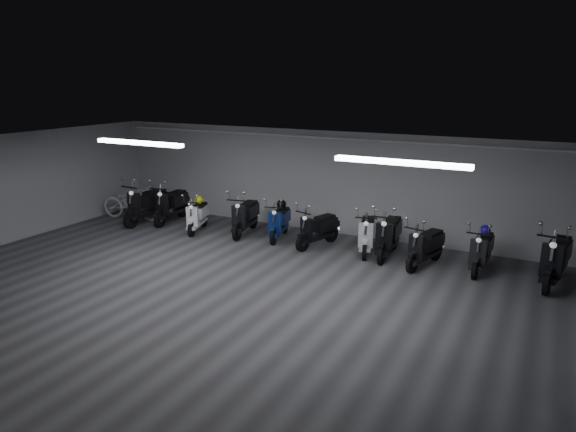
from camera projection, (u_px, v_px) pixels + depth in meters
The scene contains 21 objects.
floor at pixel (229, 297), 10.10m from camera, with size 14.00×10.00×0.01m, color #3D3C3F.
ceiling at pixel (224, 155), 9.37m from camera, with size 14.00×10.00×0.01m, color slate.
back_wall at pixel (330, 183), 14.02m from camera, with size 14.00×0.01×2.80m, color #A6A6A9.
fluor_strip_left at pixel (139, 143), 11.59m from camera, with size 2.40×0.18×0.08m, color white.
fluor_strip_right at pixel (401, 162), 8.90m from camera, with size 2.40×0.18×0.08m, color white.
conduit at pixel (330, 138), 13.63m from camera, with size 0.05×0.05×13.60m, color white.
scooter_0 at pixel (146, 199), 15.08m from camera, with size 0.66×1.98×1.48m, color black, non-canonical shape.
scooter_1 at pixel (171, 199), 15.18m from camera, with size 0.63×1.88×1.40m, color black, non-canonical shape.
scooter_2 at pixel (197, 211), 14.26m from camera, with size 0.53×1.58×1.18m, color white, non-canonical shape.
scooter_3 at pixel (245, 210), 14.00m from camera, with size 0.60×1.80×1.34m, color black, non-canonical shape.
scooter_4 at pixel (279, 217), 13.61m from camera, with size 0.55×1.64×1.22m, color navy, non-canonical shape.
scooter_5 at pixel (318, 223), 12.96m from camera, with size 0.55×1.64×1.22m, color black, non-canonical shape.
scooter_6 at pixel (367, 228), 12.50m from camera, with size 0.57×1.71×1.28m, color silver, non-canonical shape.
scooter_7 at pixel (389, 229), 12.21m from camera, with size 0.62×1.87×1.39m, color black, non-canonical shape.
scooter_8 at pixel (426, 240), 11.57m from camera, with size 0.56×1.67×1.25m, color black, non-canonical shape.
scooter_9 at pixel (482, 244), 11.28m from camera, with size 0.56×1.68×1.25m, color black, non-canonical shape.
bicycle at pixel (131, 199), 15.49m from camera, with size 0.68×1.92×1.24m, color white.
scooter_10 at pixel (557, 251), 10.51m from camera, with size 0.66×1.98×1.48m, color black, non-canonical shape.
helmet_0 at pixel (282, 204), 13.75m from camera, with size 0.26×0.26×0.26m, color black.
helmet_1 at pixel (485, 230), 11.40m from camera, with size 0.24×0.24×0.24m, color #220E9D.
helmet_2 at pixel (199, 200), 14.40m from camera, with size 0.24×0.24×0.24m, color #C3D40C.
Camera 1 is at (5.37, -7.74, 4.15)m, focal length 32.10 mm.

